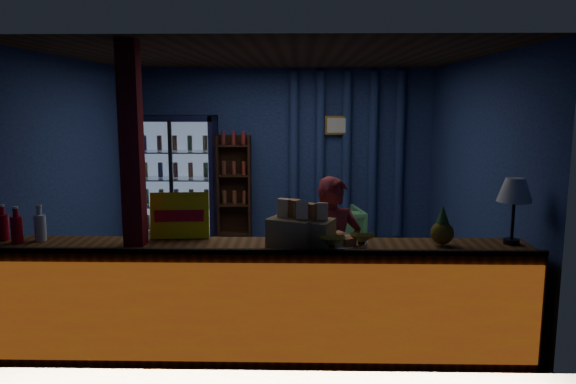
% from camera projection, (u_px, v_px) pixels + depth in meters
% --- Properties ---
extents(ground, '(4.60, 4.60, 0.00)m').
position_uv_depth(ground, '(274.00, 282.00, 6.63)').
color(ground, '#515154').
rests_on(ground, ground).
extents(room_walls, '(4.60, 4.60, 4.60)m').
position_uv_depth(room_walls, '(274.00, 150.00, 6.38)').
color(room_walls, navy).
rests_on(room_walls, ground).
extents(counter, '(4.40, 0.57, 0.99)m').
position_uv_depth(counter, '(263.00, 300.00, 4.67)').
color(counter, brown).
rests_on(counter, ground).
extents(support_post, '(0.16, 0.16, 2.60)m').
position_uv_depth(support_post, '(134.00, 203.00, 4.57)').
color(support_post, maroon).
rests_on(support_post, ground).
extents(beverage_cooler, '(1.20, 0.62, 1.90)m').
position_uv_depth(beverage_cooler, '(177.00, 180.00, 8.41)').
color(beverage_cooler, black).
rests_on(beverage_cooler, ground).
extents(bottle_shelf, '(0.50, 0.28, 1.60)m').
position_uv_depth(bottle_shelf, '(235.00, 188.00, 8.55)').
color(bottle_shelf, '#321A10').
rests_on(bottle_shelf, ground).
extents(curtain_folds, '(1.74, 0.14, 2.50)m').
position_uv_depth(curtain_folds, '(346.00, 155.00, 8.51)').
color(curtain_folds, navy).
rests_on(curtain_folds, room_walls).
extents(framed_picture, '(0.36, 0.04, 0.28)m').
position_uv_depth(framed_picture, '(337.00, 125.00, 8.40)').
color(framed_picture, gold).
rests_on(framed_picture, room_walls).
extents(shopkeeper, '(0.62, 0.51, 1.45)m').
position_uv_depth(shopkeeper, '(334.00, 256.00, 5.10)').
color(shopkeeper, maroon).
rests_on(shopkeeper, ground).
extents(green_chair, '(0.82, 0.84, 0.65)m').
position_uv_depth(green_chair, '(336.00, 231.00, 7.80)').
color(green_chair, '#53A661').
rests_on(green_chair, ground).
extents(side_table, '(0.68, 0.55, 0.66)m').
position_uv_depth(side_table, '(306.00, 231.00, 8.00)').
color(side_table, '#321A10').
rests_on(side_table, ground).
extents(yellow_sign, '(0.50, 0.14, 0.40)m').
position_uv_depth(yellow_sign, '(180.00, 215.00, 4.80)').
color(yellow_sign, '#FEFF0D').
rests_on(yellow_sign, counter).
extents(soda_bottles, '(0.41, 0.18, 0.31)m').
position_uv_depth(soda_bottles, '(20.00, 227.00, 4.70)').
color(soda_bottles, red).
rests_on(soda_bottles, counter).
extents(snack_box_left, '(0.45, 0.42, 0.38)m').
position_uv_depth(snack_box_left, '(293.00, 230.00, 4.56)').
color(snack_box_left, tan).
rests_on(snack_box_left, counter).
extents(snack_box_centre, '(0.41, 0.38, 0.36)m').
position_uv_depth(snack_box_centre, '(311.00, 231.00, 4.56)').
color(snack_box_centre, tan).
rests_on(snack_box_centre, counter).
extents(pastry_tray, '(0.49, 0.49, 0.08)m').
position_uv_depth(pastry_tray, '(337.00, 242.00, 4.61)').
color(pastry_tray, silver).
rests_on(pastry_tray, counter).
extents(banana_bunches, '(0.71, 0.28, 0.15)m').
position_uv_depth(banana_bunches, '(332.00, 238.00, 4.51)').
color(banana_bunches, gold).
rests_on(banana_bunches, counter).
extents(table_lamp, '(0.28, 0.28, 0.55)m').
position_uv_depth(table_lamp, '(515.00, 193.00, 4.56)').
color(table_lamp, black).
rests_on(table_lamp, counter).
extents(pineapple, '(0.19, 0.19, 0.32)m').
position_uv_depth(pineapple, '(442.00, 229.00, 4.57)').
color(pineapple, olive).
rests_on(pineapple, counter).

